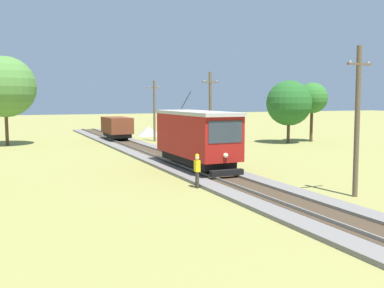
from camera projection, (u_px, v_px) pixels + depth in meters
The scene contains 10 objects.
red_tram at pixel (196, 136), 27.45m from camera, with size 2.60×8.54×4.79m.
freight_car at pixel (117, 127), 46.61m from camera, with size 2.40×5.20×2.31m.
utility_pole_near_tram at pixel (357, 120), 19.81m from camera, with size 1.40×0.31×7.02m.
utility_pole_mid at pixel (211, 113), 33.83m from camera, with size 1.40×0.43×6.73m.
utility_pole_far at pixel (154, 110), 46.39m from camera, with size 1.40×0.27×6.61m.
gravel_pile at pixel (149, 131), 53.57m from camera, with size 3.08×3.08×1.22m, color #9E998E.
track_worker at pixel (197, 169), 22.02m from camera, with size 0.28×0.40×1.78m.
tree_right_near at pixel (289, 103), 44.38m from camera, with size 4.69×4.69×6.54m.
tree_left_far at pixel (5, 87), 41.75m from camera, with size 5.97×5.97×8.79m.
tree_right_far at pixel (312, 98), 45.99m from camera, with size 3.30×3.30×6.38m.
Camera 1 is at (-11.27, -4.01, 4.57)m, focal length 39.98 mm.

